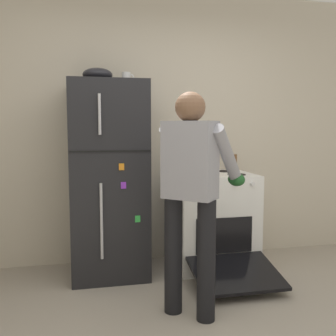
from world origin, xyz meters
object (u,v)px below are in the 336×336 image
object	(u,v)px
refrigerator	(108,180)
mixing_bowl	(98,75)
person_cook	(192,184)
red_pot	(199,168)
coffee_mug	(127,78)
stove_range	(213,221)
pepper_mill	(235,162)

from	to	relation	value
refrigerator	mixing_bowl	world-z (taller)	mixing_bowl
person_cook	mixing_bowl	size ratio (longest dim) A/B	6.07
red_pot	coffee_mug	world-z (taller)	coffee_mug
refrigerator	red_pot	size ratio (longest dim) A/B	5.18
stove_range	person_cook	world-z (taller)	person_cook
red_pot	coffee_mug	bearing A→B (deg)	171.47
refrigerator	person_cook	size ratio (longest dim) A/B	1.10
person_cook	red_pot	bearing A→B (deg)	70.18
refrigerator	stove_range	bearing A→B (deg)	-0.99
coffee_mug	refrigerator	bearing A→B (deg)	-164.60
red_pot	coffee_mug	distance (m)	1.07
mixing_bowl	person_cook	bearing A→B (deg)	-57.43
stove_range	pepper_mill	size ratio (longest dim) A/B	7.47
refrigerator	mixing_bowl	distance (m)	0.94
stove_range	pepper_mill	distance (m)	0.66
refrigerator	coffee_mug	distance (m)	0.95
red_pot	stove_range	bearing A→B (deg)	11.39
stove_range	red_pot	size ratio (longest dim) A/B	3.57
person_cook	refrigerator	bearing A→B (deg)	119.02
stove_range	pepper_mill	bearing A→B (deg)	35.98
refrigerator	stove_range	size ratio (longest dim) A/B	1.45
stove_range	mixing_bowl	distance (m)	1.75
refrigerator	person_cook	xyz separation A→B (m)	(0.53, -0.95, 0.08)
mixing_bowl	pepper_mill	bearing A→B (deg)	8.19
stove_range	coffee_mug	bearing A→B (deg)	175.31
pepper_mill	stove_range	bearing A→B (deg)	-144.02
stove_range	refrigerator	bearing A→B (deg)	179.01
pepper_mill	refrigerator	bearing A→B (deg)	-171.30
stove_range	mixing_bowl	size ratio (longest dim) A/B	4.60
stove_range	mixing_bowl	xyz separation A→B (m)	(-1.09, 0.02, 1.37)
person_cook	pepper_mill	distance (m)	1.39
refrigerator	stove_range	distance (m)	1.10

